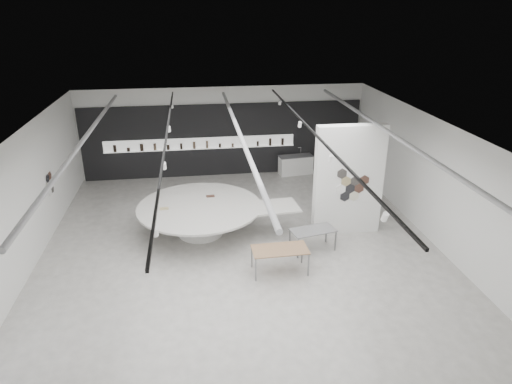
{
  "coord_description": "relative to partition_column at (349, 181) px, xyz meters",
  "views": [
    {
      "loc": [
        -1.28,
        -11.87,
        7.05
      ],
      "look_at": [
        0.57,
        1.2,
        1.5
      ],
      "focal_mm": 32.0,
      "sensor_mm": 36.0,
      "label": 1
    }
  ],
  "objects": [
    {
      "name": "partition_column",
      "position": [
        0.0,
        0.0,
        0.0
      ],
      "size": [
        2.2,
        0.38,
        3.6
      ],
      "color": "white",
      "rests_on": "ground"
    },
    {
      "name": "back_wall_display",
      "position": [
        -3.58,
        5.94,
        -0.26
      ],
      "size": [
        11.8,
        0.27,
        3.1
      ],
      "color": "black",
      "rests_on": "ground"
    },
    {
      "name": "sample_table_wood",
      "position": [
        -2.59,
        -2.09,
        -1.13
      ],
      "size": [
        1.56,
        0.81,
        0.72
      ],
      "rotation": [
        0.0,
        0.0,
        0.02
      ],
      "color": "#8D6949",
      "rests_on": "ground"
    },
    {
      "name": "display_island",
      "position": [
        -4.63,
        0.5,
        -1.14
      ],
      "size": [
        5.31,
        4.28,
        1.02
      ],
      "rotation": [
        0.0,
        0.0,
        0.08
      ],
      "color": "white",
      "rests_on": "ground"
    },
    {
      "name": "sample_table_stone",
      "position": [
        -1.36,
        -1.03,
        -1.18
      ],
      "size": [
        1.44,
        0.93,
        0.68
      ],
      "rotation": [
        0.0,
        0.0,
        0.21
      ],
      "color": "slate",
      "rests_on": "ground"
    },
    {
      "name": "kitchen_counter",
      "position": [
        -0.42,
        5.53,
        -1.38
      ],
      "size": [
        1.54,
        0.76,
        1.16
      ],
      "rotation": [
        0.0,
        0.0,
        0.13
      ],
      "color": "white",
      "rests_on": "ground"
    },
    {
      "name": "room",
      "position": [
        -3.59,
        -1.0,
        0.27
      ],
      "size": [
        12.02,
        14.02,
        3.82
      ],
      "color": "#BBB7B0",
      "rests_on": "ground"
    }
  ]
}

